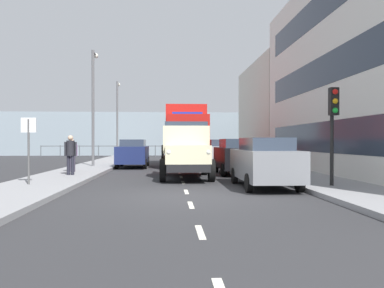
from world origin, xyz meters
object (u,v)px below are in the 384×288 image
at_px(truck_vintage_cream, 186,151).
at_px(traffic_light_near, 333,115).
at_px(car_red_kerbside_3, 211,151).
at_px(car_navy_oppositeside_0, 133,153).
at_px(car_black_kerbside_1, 236,156).
at_px(pedestrian_near_railing, 70,152).
at_px(lamp_post_far, 117,113).
at_px(lorry_cargo_red, 185,134).
at_px(pedestrian_with_bag, 72,153).
at_px(car_silver_kerbside_2, 221,152).
at_px(car_grey_kerbside_near, 264,162).
at_px(street_sign, 29,139).
at_px(lamp_post_promenade, 93,98).

xyz_separation_m(truck_vintage_cream, traffic_light_near, (-4.63, 4.31, 1.29)).
distance_m(car_red_kerbside_3, car_navy_oppositeside_0, 8.36).
distance_m(car_black_kerbside_1, car_red_kerbside_3, 11.66).
bearing_deg(car_navy_oppositeside_0, truck_vintage_cream, 111.01).
bearing_deg(traffic_light_near, pedestrian_near_railing, -26.43).
bearing_deg(lamp_post_far, pedestrian_near_railing, 91.16).
bearing_deg(truck_vintage_cream, lorry_cargo_red, -92.20).
relative_size(pedestrian_near_railing, pedestrian_with_bag, 1.09).
bearing_deg(car_red_kerbside_3, lamp_post_far, -33.34).
height_order(pedestrian_near_railing, pedestrian_with_bag, pedestrian_near_railing).
relative_size(truck_vintage_cream, car_silver_kerbside_2, 1.23).
distance_m(truck_vintage_cream, lorry_cargo_red, 8.83).
height_order(car_black_kerbside_1, traffic_light_near, traffic_light_near).
distance_m(car_grey_kerbside_near, street_sign, 8.06).
distance_m(car_black_kerbside_1, lamp_post_far, 18.95).
height_order(truck_vintage_cream, pedestrian_with_bag, truck_vintage_cream).
bearing_deg(car_grey_kerbside_near, pedestrian_with_bag, -35.32).
height_order(car_black_kerbside_1, car_navy_oppositeside_0, same).
xyz_separation_m(lorry_cargo_red, car_silver_kerbside_2, (-2.24, 0.56, -1.18)).
height_order(truck_vintage_cream, car_navy_oppositeside_0, truck_vintage_cream).
relative_size(car_navy_oppositeside_0, pedestrian_near_railing, 2.54).
height_order(truck_vintage_cream, street_sign, truck_vintage_cream).
xyz_separation_m(car_silver_kerbside_2, street_sign, (8.02, 11.53, 0.79)).
xyz_separation_m(pedestrian_with_bag, lamp_post_promenade, (-0.11, -4.88, 3.16)).
distance_m(car_red_kerbside_3, lamp_post_promenade, 10.90).
height_order(car_grey_kerbside_near, lamp_post_far, lamp_post_far).
bearing_deg(lamp_post_promenade, truck_vintage_cream, 126.41).
distance_m(car_grey_kerbside_near, lamp_post_promenade, 13.51).
bearing_deg(lamp_post_far, car_red_kerbside_3, 146.66).
height_order(truck_vintage_cream, car_black_kerbside_1, truck_vintage_cream).
relative_size(lorry_cargo_red, traffic_light_near, 2.56).
xyz_separation_m(lorry_cargo_red, pedestrian_near_railing, (5.32, 8.31, -0.91)).
bearing_deg(pedestrian_with_bag, car_red_kerbside_3, -124.11).
distance_m(lorry_cargo_red, car_grey_kerbside_near, 12.43).
xyz_separation_m(pedestrian_with_bag, lamp_post_far, (0.01, -16.92, 3.14)).
bearing_deg(car_silver_kerbside_2, lorry_cargo_red, -14.03).
bearing_deg(lamp_post_far, pedestrian_with_bag, 90.04).
distance_m(car_silver_kerbside_2, pedestrian_with_bag, 9.94).
bearing_deg(pedestrian_with_bag, car_black_kerbside_1, -179.74).
bearing_deg(car_grey_kerbside_near, car_silver_kerbside_2, -90.00).
bearing_deg(lorry_cargo_red, car_navy_oppositeside_0, 19.46).
relative_size(car_silver_kerbside_2, pedestrian_with_bag, 2.91).
distance_m(pedestrian_near_railing, traffic_light_near, 10.81).
relative_size(car_black_kerbside_1, street_sign, 1.93).
height_order(car_silver_kerbside_2, traffic_light_near, traffic_light_near).
xyz_separation_m(lamp_post_promenade, lamp_post_far, (0.12, -12.04, -0.02)).
bearing_deg(car_red_kerbside_3, truck_vintage_cream, 79.51).
xyz_separation_m(pedestrian_with_bag, traffic_light_near, (-9.98, 6.53, 1.40)).
height_order(car_grey_kerbside_near, street_sign, street_sign).
relative_size(truck_vintage_cream, lorry_cargo_red, 0.69).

